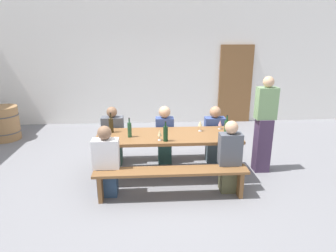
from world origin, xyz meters
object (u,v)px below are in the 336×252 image
Objects in this scene: seated_guest_far_2 at (214,135)px; wine_bottle_3 at (111,125)px; wine_glass_0 at (220,123)px; seated_guest_far_0 at (113,138)px; standing_host at (264,127)px; seated_guest_near_0 at (106,163)px; wine_bottle_0 at (227,127)px; seated_guest_near_1 at (230,158)px; wine_bottle_2 at (166,133)px; seated_guest_far_1 at (165,136)px; bench_near at (171,175)px; wooden_door at (235,84)px; wine_glass_1 at (160,133)px; bench_far at (166,142)px; tasting_table at (168,139)px; wine_bottle_1 at (130,130)px; wine_barrel at (4,123)px; wine_glass_2 at (200,124)px.

wine_bottle_3 is at bearing -78.32° from seated_guest_far_2.
wine_bottle_3 is 2.16× the size of wine_glass_0.
standing_host is at bearing 80.12° from seated_guest_far_0.
seated_guest_near_0 is at bearing -156.52° from wine_glass_0.
seated_guest_near_1 is (-0.08, -0.55, -0.33)m from wine_bottle_0.
seated_guest_far_1 is at bearing 87.96° from wine_bottle_2.
wine_bottle_2 is at bearing -164.52° from wine_bottle_0.
bench_near is at bearing -98.95° from seated_guest_near_0.
seated_guest_near_1 is at bearing -90.00° from seated_guest_near_0.
wooden_door reaches higher than wine_bottle_0.
wine_glass_1 is 0.16× the size of seated_guest_far_2.
standing_host is at bearing -20.10° from bench_far.
wooden_door reaches higher than tasting_table.
seated_guest_near_1 is (1.53, -0.49, -0.33)m from wine_bottle_1.
wine_bottle_0 is 0.64m from seated_guest_near_1.
bench_near is at bearing -37.71° from wine_barrel.
standing_host is at bearing -10.53° from wine_glass_0.
bench_far is at bearing -20.10° from standing_host.
bench_far is 1.16m from wine_glass_0.
bench_far is at bearing 86.78° from wine_bottle_2.
wine_bottle_0 is 2.08m from seated_guest_far_0.
bench_far is 1.00m from seated_guest_far_0.
bench_near is 13.21× the size of wine_glass_1.
tasting_table is 2.18× the size of seated_guest_far_2.
standing_host is (1.67, 0.11, 0.14)m from tasting_table.
seated_guest_far_0 reaches higher than wine_bottle_0.
wooden_door is 3.33m from bench_far.
wine_bottle_3 is at bearing -67.40° from seated_guest_far_1.
bench_near is 4.63m from wine_barrel.
wooden_door is at bearing 57.70° from tasting_table.
wine_glass_2 is at bearing 57.29° from bench_near.
seated_guest_far_2 is at bearing 42.22° from wine_bottle_2.
seated_guest_near_1 reaches higher than seated_guest_far_0.
wine_bottle_3 reaches higher than wine_glass_0.
wine_bottle_2 is at bearing -22.25° from wine_bottle_1.
wine_glass_0 is 0.09× the size of standing_host.
wine_bottle_0 reaches higher than wine_glass_0.
wine_bottle_1 is at bearing -168.26° from wine_glass_0.
wine_bottle_3 is (-0.95, 0.91, 0.52)m from bench_near.
wine_bottle_1 is 1.21m from wine_glass_2.
wine_glass_2 is (0.62, 0.46, 0.01)m from wine_bottle_2.
wine_glass_2 is (1.52, -0.03, 0.00)m from wine_bottle_3.
wine_glass_0 is at bearing -10.53° from standing_host.
wooden_door is 3.21m from wine_glass_0.
wine_glass_0 is 2.08m from seated_guest_near_0.
wine_barrel reaches higher than tasting_table.
wine_bottle_2 is at bearing -25.60° from wine_glass_1.
standing_host is (1.73, 0.42, -0.05)m from wine_bottle_2.
wine_bottle_2 is at bearing -2.04° from seated_guest_far_1.
wine_bottle_2 reaches higher than wine_glass_2.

